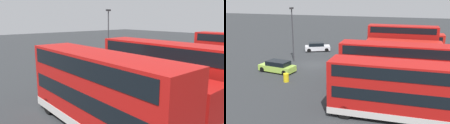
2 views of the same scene
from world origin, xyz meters
The scene contains 13 objects.
ground_plane centered at (0.00, 0.00, 0.00)m, with size 140.00×140.00×0.00m, color #2D3033.
bus_single_deck_near_end centered at (-12.40, 12.06, 1.62)m, with size 2.68×11.73×2.95m.
bus_double_decker_second centered at (-9.16, 11.29, 2.45)m, with size 2.68×10.59×4.55m.
bus_single_deck_third centered at (-5.15, 11.54, 1.62)m, with size 2.66×10.38×2.95m.
bus_single_deck_fourth centered at (-1.68, 11.57, 1.62)m, with size 2.94×10.19×2.95m.
bus_single_deck_fifth centered at (2.02, 10.93, 1.62)m, with size 3.07×10.88×2.95m.
bus_double_decker_sixth centered at (5.53, 11.17, 2.45)m, with size 2.66×11.86×4.55m.
bus_single_deck_seventh centered at (8.75, 11.78, 1.62)m, with size 2.66×10.10×2.95m.
bus_double_decker_far_end centered at (12.63, 11.72, 2.45)m, with size 2.76×11.14×4.55m.
car_hatchback_silver centered at (-7.96, -2.35, 0.70)m, with size 3.28×4.47×1.43m.
car_small_green centered at (4.16, -3.22, 0.70)m, with size 2.56×4.75×1.43m.
lamp_post_tall centered at (-0.93, -3.37, 4.45)m, with size 0.70×0.30×7.56m.
waste_bin_yellow centered at (7.15, -0.61, 0.47)m, with size 0.60×0.60×0.95m, color yellow.
Camera 2 is at (31.28, 11.80, 9.64)m, focal length 40.86 mm.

